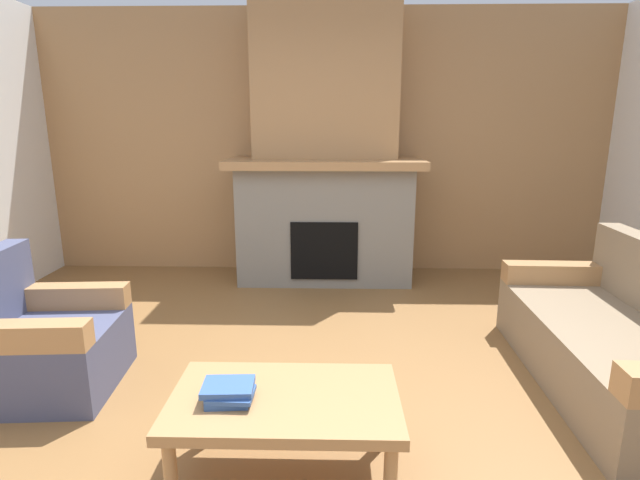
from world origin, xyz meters
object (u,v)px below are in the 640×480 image
(fireplace, at_px, (325,165))
(armchair, at_px, (41,343))
(couch, at_px, (624,344))
(coffee_table, at_px, (285,407))

(fireplace, xyz_separation_m, armchair, (-1.68, -2.25, -0.87))
(couch, height_order, coffee_table, couch)
(fireplace, distance_m, couch, 2.97)
(couch, xyz_separation_m, armchair, (-3.51, -0.08, 0.01))
(armchair, xyz_separation_m, coffee_table, (1.55, -0.78, 0.08))
(couch, relative_size, armchair, 2.15)
(coffee_table, bearing_deg, couch, 23.68)
(fireplace, height_order, couch, fireplace)
(couch, relative_size, coffee_table, 1.82)
(fireplace, relative_size, armchair, 3.18)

